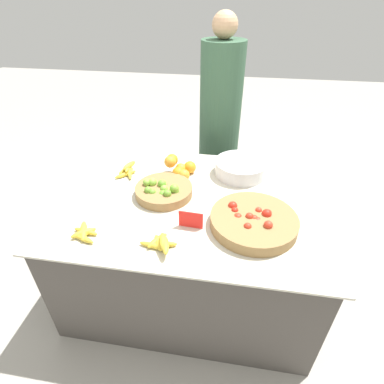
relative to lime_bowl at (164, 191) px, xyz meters
name	(u,v)px	position (x,y,z in m)	size (l,w,h in m)	color
ground_plane	(192,279)	(0.17, -0.01, -0.75)	(12.00, 12.00, 0.00)	#A39E93
market_table	(192,243)	(0.17, -0.01, -0.39)	(1.52, 1.15, 0.72)	#4C4742
lime_bowl	(164,191)	(0.00, 0.00, 0.00)	(0.34, 0.34, 0.10)	olive
tomato_basket	(253,221)	(0.53, -0.20, 0.00)	(0.45, 0.45, 0.09)	olive
orange_pile	(180,168)	(0.05, 0.25, 0.02)	(0.20, 0.18, 0.13)	orange
metal_bowl	(240,168)	(0.45, 0.32, 0.01)	(0.34, 0.34, 0.09)	silver
price_sign	(191,220)	(0.21, -0.26, 0.02)	(0.13, 0.01, 0.10)	red
banana_bunch_middle_right	(84,233)	(-0.31, -0.41, -0.02)	(0.15, 0.16, 0.04)	gold
banana_bunch_middle_left	(160,243)	(0.09, -0.43, -0.01)	(0.19, 0.17, 0.06)	gold
banana_bunch_front_left	(128,170)	(-0.30, 0.21, -0.01)	(0.13, 0.19, 0.06)	gold
vendor_person	(219,130)	(0.25, 0.98, 0.00)	(0.34, 0.34, 1.63)	#385B42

